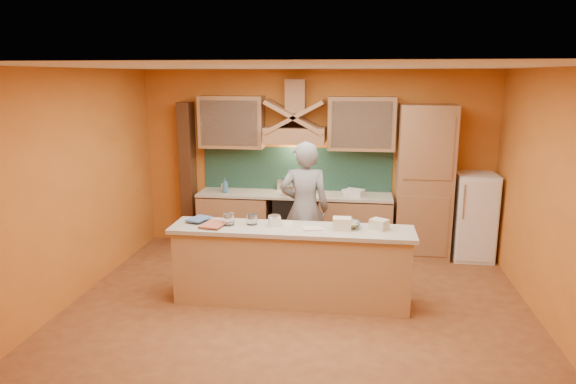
# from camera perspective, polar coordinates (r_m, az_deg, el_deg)

# --- Properties ---
(floor) EXTENTS (5.50, 5.00, 0.01)m
(floor) POSITION_cam_1_polar(r_m,az_deg,el_deg) (6.16, 0.96, -13.26)
(floor) COLOR brown
(floor) RESTS_ON ground
(ceiling) EXTENTS (5.50, 5.00, 0.01)m
(ceiling) POSITION_cam_1_polar(r_m,az_deg,el_deg) (5.53, 1.07, 13.76)
(ceiling) COLOR white
(ceiling) RESTS_ON wall_back
(wall_back) EXTENTS (5.50, 0.02, 2.80)m
(wall_back) POSITION_cam_1_polar(r_m,az_deg,el_deg) (8.13, 3.09, 3.56)
(wall_back) COLOR orange
(wall_back) RESTS_ON floor
(wall_front) EXTENTS (5.50, 0.02, 2.80)m
(wall_front) POSITION_cam_1_polar(r_m,az_deg,el_deg) (3.33, -4.13, -10.40)
(wall_front) COLOR orange
(wall_front) RESTS_ON floor
(wall_left) EXTENTS (0.02, 5.00, 2.80)m
(wall_left) POSITION_cam_1_polar(r_m,az_deg,el_deg) (6.59, -23.47, 0.29)
(wall_left) COLOR orange
(wall_left) RESTS_ON floor
(wall_right) EXTENTS (0.02, 5.00, 2.80)m
(wall_right) POSITION_cam_1_polar(r_m,az_deg,el_deg) (6.03, 27.96, -1.25)
(wall_right) COLOR orange
(wall_right) RESTS_ON floor
(base_cabinet_left) EXTENTS (1.10, 0.60, 0.86)m
(base_cabinet_left) POSITION_cam_1_polar(r_m,az_deg,el_deg) (8.25, -5.87, -3.27)
(base_cabinet_left) COLOR #9D6D48
(base_cabinet_left) RESTS_ON floor
(base_cabinet_right) EXTENTS (1.10, 0.60, 0.86)m
(base_cabinet_right) POSITION_cam_1_polar(r_m,az_deg,el_deg) (8.03, 7.47, -3.77)
(base_cabinet_right) COLOR #9D6D48
(base_cabinet_right) RESTS_ON floor
(counter_top) EXTENTS (3.00, 0.62, 0.04)m
(counter_top) POSITION_cam_1_polar(r_m,az_deg,el_deg) (7.96, 0.71, -0.29)
(counter_top) COLOR #B4AA98
(counter_top) RESTS_ON base_cabinet_left
(stove) EXTENTS (0.60, 0.58, 0.90)m
(stove) POSITION_cam_1_polar(r_m,az_deg,el_deg) (8.08, 0.70, -3.40)
(stove) COLOR black
(stove) RESTS_ON floor
(backsplash) EXTENTS (3.00, 0.03, 0.70)m
(backsplash) POSITION_cam_1_polar(r_m,az_deg,el_deg) (8.17, 0.97, 2.55)
(backsplash) COLOR #1A3A2F
(backsplash) RESTS_ON wall_back
(range_hood) EXTENTS (0.92, 0.50, 0.24)m
(range_hood) POSITION_cam_1_polar(r_m,az_deg,el_deg) (7.85, 0.78, 6.34)
(range_hood) COLOR #9D6D48
(range_hood) RESTS_ON wall_back
(hood_chimney) EXTENTS (0.30, 0.30, 0.50)m
(hood_chimney) POSITION_cam_1_polar(r_m,az_deg,el_deg) (7.91, 0.88, 10.60)
(hood_chimney) COLOR #9D6D48
(hood_chimney) RESTS_ON wall_back
(upper_cabinet_left) EXTENTS (1.00, 0.35, 0.80)m
(upper_cabinet_left) POSITION_cam_1_polar(r_m,az_deg,el_deg) (8.09, -6.27, 7.74)
(upper_cabinet_left) COLOR #9D6D48
(upper_cabinet_left) RESTS_ON wall_back
(upper_cabinet_right) EXTENTS (1.00, 0.35, 0.80)m
(upper_cabinet_right) POSITION_cam_1_polar(r_m,az_deg,el_deg) (7.85, 8.18, 7.53)
(upper_cabinet_right) COLOR #9D6D48
(upper_cabinet_right) RESTS_ON wall_back
(pantry_column) EXTENTS (0.80, 0.60, 2.30)m
(pantry_column) POSITION_cam_1_polar(r_m,az_deg,el_deg) (7.91, 14.87, 1.05)
(pantry_column) COLOR #9D6D48
(pantry_column) RESTS_ON floor
(fridge) EXTENTS (0.58, 0.60, 1.30)m
(fridge) POSITION_cam_1_polar(r_m,az_deg,el_deg) (8.16, 19.91, -2.57)
(fridge) COLOR white
(fridge) RESTS_ON floor
(trim_column_left) EXTENTS (0.20, 0.30, 2.30)m
(trim_column_left) POSITION_cam_1_polar(r_m,az_deg,el_deg) (8.44, -11.04, 1.96)
(trim_column_left) COLOR #472816
(trim_column_left) RESTS_ON floor
(island_body) EXTENTS (2.80, 0.55, 0.88)m
(island_body) POSITION_cam_1_polar(r_m,az_deg,el_deg) (6.27, 0.38, -8.40)
(island_body) COLOR tan
(island_body) RESTS_ON floor
(island_top) EXTENTS (2.90, 0.62, 0.05)m
(island_top) POSITION_cam_1_polar(r_m,az_deg,el_deg) (6.11, 0.39, -4.20)
(island_top) COLOR #B4AA98
(island_top) RESTS_ON island_body
(person) EXTENTS (0.72, 0.51, 1.86)m
(person) POSITION_cam_1_polar(r_m,az_deg,el_deg) (7.01, 1.85, -1.88)
(person) COLOR gray
(person) RESTS_ON floor
(pot_large) EXTENTS (0.30, 0.30, 0.16)m
(pot_large) POSITION_cam_1_polar(r_m,az_deg,el_deg) (7.82, 0.11, 0.06)
(pot_large) COLOR silver
(pot_large) RESTS_ON stove
(pot_small) EXTENTS (0.22, 0.22, 0.14)m
(pot_small) POSITION_cam_1_polar(r_m,az_deg,el_deg) (8.01, 2.11, 0.28)
(pot_small) COLOR silver
(pot_small) RESTS_ON stove
(soap_bottle_a) EXTENTS (0.10, 0.10, 0.17)m
(soap_bottle_a) POSITION_cam_1_polar(r_m,az_deg,el_deg) (8.18, -7.07, 0.73)
(soap_bottle_a) COLOR silver
(soap_bottle_a) RESTS_ON counter_top
(soap_bottle_b) EXTENTS (0.12, 0.13, 0.24)m
(soap_bottle_b) POSITION_cam_1_polar(r_m,az_deg,el_deg) (8.04, -7.01, 0.75)
(soap_bottle_b) COLOR #376698
(soap_bottle_b) RESTS_ON counter_top
(bowl_back) EXTENTS (0.31, 0.31, 0.07)m
(bowl_back) POSITION_cam_1_polar(r_m,az_deg,el_deg) (7.89, 6.80, -0.07)
(bowl_back) COLOR white
(bowl_back) RESTS_ON counter_top
(dish_rack) EXTENTS (0.33, 0.30, 0.10)m
(dish_rack) POSITION_cam_1_polar(r_m,az_deg,el_deg) (7.87, 7.40, -0.05)
(dish_rack) COLOR silver
(dish_rack) RESTS_ON counter_top
(book_lower) EXTENTS (0.31, 0.38, 0.03)m
(book_lower) POSITION_cam_1_polar(r_m,az_deg,el_deg) (6.28, -9.27, -3.51)
(book_lower) COLOR #AE563E
(book_lower) RESTS_ON island_top
(book_upper) EXTENTS (0.30, 0.35, 0.02)m
(book_upper) POSITION_cam_1_polar(r_m,az_deg,el_deg) (6.50, -10.61, -2.84)
(book_upper) COLOR #456497
(book_upper) RESTS_ON island_top
(jar_large) EXTENTS (0.15, 0.15, 0.15)m
(jar_large) POSITION_cam_1_polar(r_m,az_deg,el_deg) (6.23, -6.59, -3.02)
(jar_large) COLOR white
(jar_large) RESTS_ON island_top
(jar_small) EXTENTS (0.14, 0.14, 0.12)m
(jar_small) POSITION_cam_1_polar(r_m,az_deg,el_deg) (6.23, -4.04, -3.06)
(jar_small) COLOR white
(jar_small) RESTS_ON island_top
(kitchen_scale) EXTENTS (0.17, 0.17, 0.11)m
(kitchen_scale) POSITION_cam_1_polar(r_m,az_deg,el_deg) (6.18, -1.50, -3.21)
(kitchen_scale) COLOR white
(kitchen_scale) RESTS_ON island_top
(mixing_bowl) EXTENTS (0.29, 0.29, 0.07)m
(mixing_bowl) POSITION_cam_1_polar(r_m,az_deg,el_deg) (6.13, 6.73, -3.64)
(mixing_bowl) COLOR silver
(mixing_bowl) RESTS_ON island_top
(cloth) EXTENTS (0.27, 0.22, 0.02)m
(cloth) POSITION_cam_1_polar(r_m,az_deg,el_deg) (6.05, 2.72, -4.06)
(cloth) COLOR beige
(cloth) RESTS_ON island_top
(grocery_bag_a) EXTENTS (0.22, 0.18, 0.14)m
(grocery_bag_a) POSITION_cam_1_polar(r_m,az_deg,el_deg) (6.05, 6.02, -3.50)
(grocery_bag_a) COLOR beige
(grocery_bag_a) RESTS_ON island_top
(grocery_bag_b) EXTENTS (0.24, 0.23, 0.12)m
(grocery_bag_b) POSITION_cam_1_polar(r_m,az_deg,el_deg) (6.12, 10.10, -3.55)
(grocery_bag_b) COLOR beige
(grocery_bag_b) RESTS_ON island_top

